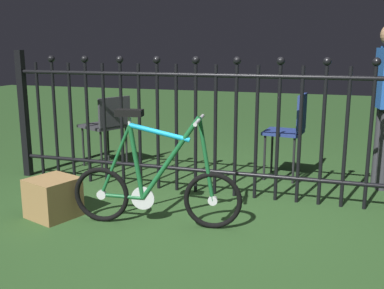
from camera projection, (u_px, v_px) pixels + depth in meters
name	position (u px, v px, depth m)	size (l,w,h in m)	color
ground_plane	(203.00, 218.00, 3.54)	(20.00, 20.00, 0.00)	#264620
iron_fence	(213.00, 123.00, 4.00)	(4.28, 0.07, 1.30)	black
bicycle	(155.00, 186.00, 3.35)	(1.29, 0.40, 0.88)	black
chair_navy	(291.00, 127.00, 4.49)	(0.41, 0.41, 0.87)	black
chair_charcoal	(108.00, 123.00, 4.95)	(0.57, 0.57, 0.80)	black
display_crate	(53.00, 198.00, 3.55)	(0.34, 0.34, 0.32)	olive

